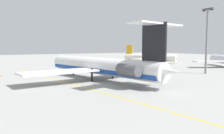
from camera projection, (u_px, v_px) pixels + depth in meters
ground at (54, 81)px, 60.02m from camera, size 388.40×388.40×0.00m
main_jetliner at (102, 66)px, 61.17m from camera, size 48.09×42.91×14.13m
airliner_far_left at (151, 57)px, 126.14m from camera, size 30.49×30.81×9.66m
ground_crew_near_nose at (82, 67)px, 89.82m from camera, size 0.43×0.28×1.74m
ground_crew_near_tail at (104, 65)px, 96.64m from camera, size 0.38×0.27×1.66m
safety_cone_nose at (16, 75)px, 71.29m from camera, size 0.40×0.40×0.55m
safety_cone_wingtip at (1, 76)px, 67.79m from camera, size 0.40×0.40×0.55m
taxiway_centreline at (66, 82)px, 57.93m from camera, size 81.99×12.44×0.01m
light_mast at (207, 38)px, 74.82m from camera, size 4.00×0.70×21.56m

